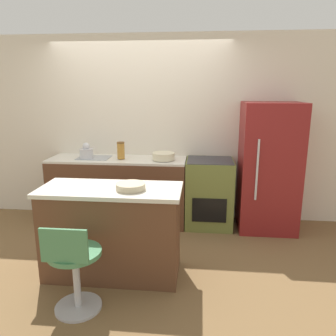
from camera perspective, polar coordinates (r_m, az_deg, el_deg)
ground_plane at (r=4.52m, az=-5.83°, el=-10.80°), size 14.00×14.00×0.00m
wall_back at (r=4.77m, az=-4.70°, el=6.80°), size 8.00×0.06×2.60m
back_counter at (r=4.70m, az=-8.62°, el=-3.87°), size 1.89×0.58×0.93m
kitchen_island at (r=3.41m, az=-9.69°, el=-10.81°), size 1.39×0.60×0.93m
oven_range at (r=4.56m, az=7.16°, el=-4.34°), size 0.64×0.59×0.93m
refrigerator at (r=4.52m, az=17.13°, el=0.06°), size 0.75×0.65×1.70m
stool_chair at (r=2.98m, az=-16.00°, el=-16.50°), size 0.45×0.45×0.83m
kettle at (r=4.64m, az=-14.02°, el=2.72°), size 0.18×0.18×0.21m
mixing_bowl at (r=4.41m, az=-0.78°, el=2.07°), size 0.30×0.30×0.09m
canister_jar at (r=4.50m, az=-8.21°, el=3.06°), size 0.11×0.11×0.23m
fruit_bowl at (r=3.15m, az=-6.53°, el=-3.22°), size 0.28×0.28×0.06m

